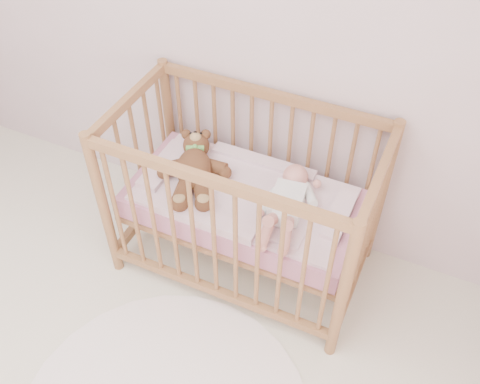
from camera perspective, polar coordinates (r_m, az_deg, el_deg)
The scene contains 6 objects.
wall_back at distance 2.80m, azimuth -4.68°, elevation 19.56°, with size 4.00×0.02×2.70m, color silver.
crib at distance 2.84m, azimuth 0.42°, elevation -1.07°, with size 1.36×0.76×1.00m, color #9B6B42, non-canonical shape.
mattress at distance 2.85m, azimuth 0.42°, elevation -1.28°, with size 1.22×0.62×0.13m, color pink.
blanket at distance 2.80m, azimuth 0.43°, elevation -0.21°, with size 1.10×0.58×0.06m, color #E9A0BA, non-canonical shape.
baby at distance 2.67m, azimuth 5.07°, elevation -0.92°, with size 0.29×0.60×0.14m, color white, non-canonical shape.
teddy_bear at distance 2.82m, azimuth -4.93°, elevation 2.43°, with size 0.41×0.58×0.16m, color brown, non-canonical shape.
Camera 1 is at (1.25, -0.20, 2.54)m, focal length 40.00 mm.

